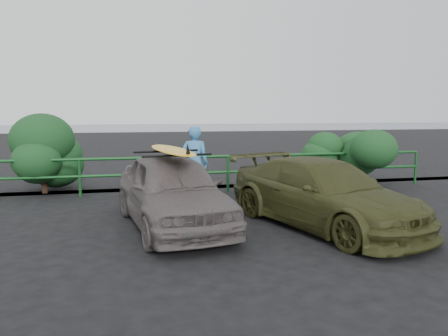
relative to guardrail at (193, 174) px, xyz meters
The scene contains 10 objects.
ground 5.03m from the guardrail, 90.00° to the right, with size 80.00×80.00×0.00m, color black.
ocean 55.00m from the guardrail, 90.00° to the left, with size 200.00×200.00×0.00m, color slate.
guardrail is the anchor object (origin of this frame).
shrub_left 4.84m from the guardrail, behind, with size 3.20×2.40×2.03m, color #1A4920, non-canonical shape.
shrub_right 5.04m from the guardrail, ahead, with size 3.20×2.40×1.92m, color #1A4920, non-canonical shape.
sedan 3.58m from the guardrail, 104.56° to the right, with size 1.69×4.20×1.43m, color #635958.
olive_vehicle 4.54m from the guardrail, 63.90° to the right, with size 1.85×4.54×1.32m, color #3A3C1A.
man 1.13m from the guardrail, 95.27° to the right, with size 0.69×0.45×1.90m, color #428BC6.
roof_rack 3.70m from the guardrail, 104.56° to the right, with size 1.32×0.93×0.04m, color black, non-canonical shape.
surfboard 3.71m from the guardrail, 104.56° to the right, with size 0.56×2.68×0.08m, color yellow.
Camera 1 is at (-1.69, -6.89, 2.28)m, focal length 35.00 mm.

